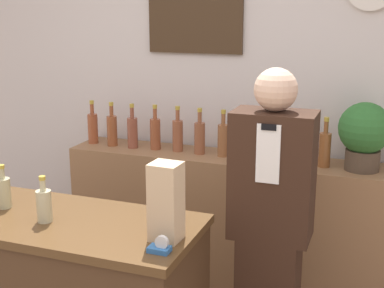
{
  "coord_description": "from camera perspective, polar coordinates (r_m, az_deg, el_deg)",
  "views": [
    {
      "loc": [
        1.05,
        -1.47,
        1.88
      ],
      "look_at": [
        0.09,
        1.13,
        1.16
      ],
      "focal_mm": 50.0,
      "sensor_mm": 36.0,
      "label": 1
    }
  ],
  "objects": [
    {
      "name": "shelf_bottle_1",
      "position": [
        3.77,
        -8.52,
        1.55
      ],
      "size": [
        0.07,
        0.07,
        0.31
      ],
      "color": "brown",
      "rests_on": "back_shelf"
    },
    {
      "name": "back_shelf",
      "position": [
        3.64,
        3.57,
        -8.35
      ],
      "size": [
        2.14,
        0.38,
        0.93
      ],
      "color": "#8E6642",
      "rests_on": "ground_plane"
    },
    {
      "name": "shelf_bottle_0",
      "position": [
        3.86,
        -10.54,
        1.77
      ],
      "size": [
        0.07,
        0.07,
        0.31
      ],
      "color": "brown",
      "rests_on": "back_shelf"
    },
    {
      "name": "back_wall",
      "position": [
        3.66,
        3.33,
        6.3
      ],
      "size": [
        5.2,
        0.09,
        2.7
      ],
      "color": "silver",
      "rests_on": "ground_plane"
    },
    {
      "name": "paper_bag",
      "position": [
        2.26,
        -2.78,
        -6.18
      ],
      "size": [
        0.13,
        0.12,
        0.34
      ],
      "color": "tan",
      "rests_on": "display_counter"
    },
    {
      "name": "shelf_bottle_3",
      "position": [
        3.64,
        -3.94,
        1.22
      ],
      "size": [
        0.07,
        0.07,
        0.31
      ],
      "color": "brown",
      "rests_on": "back_shelf"
    },
    {
      "name": "shelf_bottle_7",
      "position": [
        3.43,
        5.98,
        0.37
      ],
      "size": [
        0.07,
        0.07,
        0.31
      ],
      "color": "brown",
      "rests_on": "back_shelf"
    },
    {
      "name": "shelf_bottle_10",
      "position": [
        3.33,
        13.98,
        -0.45
      ],
      "size": [
        0.07,
        0.07,
        0.31
      ],
      "color": "brown",
      "rests_on": "back_shelf"
    },
    {
      "name": "shopkeeper",
      "position": [
        2.77,
        8.37,
        -8.63
      ],
      "size": [
        0.4,
        0.25,
        1.6
      ],
      "color": "#331E14",
      "rests_on": "ground_plane"
    },
    {
      "name": "shelf_bottle_6",
      "position": [
        3.46,
        3.33,
        0.54
      ],
      "size": [
        0.07,
        0.07,
        0.31
      ],
      "color": "brown",
      "rests_on": "back_shelf"
    },
    {
      "name": "counter_bottle_2",
      "position": [
        2.56,
        -15.5,
        -6.25
      ],
      "size": [
        0.07,
        0.07,
        0.22
      ],
      "color": "#B7B087",
      "rests_on": "display_counter"
    },
    {
      "name": "potted_plant",
      "position": [
        3.3,
        17.91,
        1.12
      ],
      "size": [
        0.31,
        0.31,
        0.41
      ],
      "color": "#4C3D2D",
      "rests_on": "back_shelf"
    },
    {
      "name": "counter_bottle_1",
      "position": [
        2.8,
        -19.46,
        -4.82
      ],
      "size": [
        0.07,
        0.07,
        0.22
      ],
      "color": "tan",
      "rests_on": "display_counter"
    },
    {
      "name": "shelf_bottle_8",
      "position": [
        3.4,
        8.63,
        0.14
      ],
      "size": [
        0.07,
        0.07,
        0.31
      ],
      "color": "brown",
      "rests_on": "back_shelf"
    },
    {
      "name": "tape_dispenser",
      "position": [
        2.21,
        -3.41,
        -10.9
      ],
      "size": [
        0.09,
        0.06,
        0.07
      ],
      "color": "#2D66A8",
      "rests_on": "display_counter"
    },
    {
      "name": "shelf_bottle_4",
      "position": [
        3.58,
        -1.54,
        1.04
      ],
      "size": [
        0.07,
        0.07,
        0.31
      ],
      "color": "brown",
      "rests_on": "back_shelf"
    },
    {
      "name": "shelf_bottle_2",
      "position": [
        3.69,
        -6.37,
        1.34
      ],
      "size": [
        0.07,
        0.07,
        0.31
      ],
      "color": "brown",
      "rests_on": "back_shelf"
    },
    {
      "name": "shelf_bottle_5",
      "position": [
        3.51,
        0.82,
        0.77
      ],
      "size": [
        0.07,
        0.07,
        0.31
      ],
      "color": "brown",
      "rests_on": "back_shelf"
    },
    {
      "name": "shelf_bottle_9",
      "position": [
        3.36,
        11.27,
        -0.16
      ],
      "size": [
        0.07,
        0.07,
        0.31
      ],
      "color": "brown",
      "rests_on": "back_shelf"
    }
  ]
}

